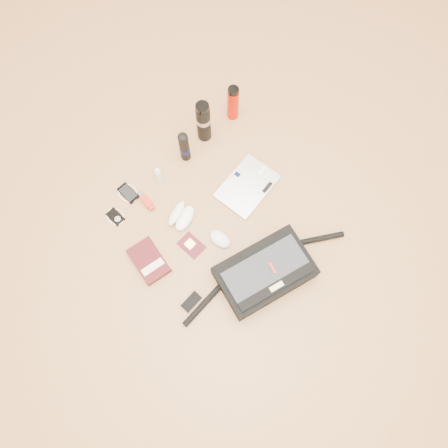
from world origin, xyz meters
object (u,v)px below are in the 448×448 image
object	(u,v)px
laptop	(247,186)
thermos_red	(233,103)
book	(149,261)
thermos_black	(203,122)
messenger_bag	(264,273)

from	to	relation	value
laptop	thermos_red	xyz separation A→B (m)	(0.21, 0.37, 0.10)
laptop	book	bearing A→B (deg)	167.66
laptop	thermos_red	size ratio (longest dim) A/B	1.45
laptop	thermos_black	size ratio (longest dim) A/B	1.21
thermos_red	thermos_black	bearing A→B (deg)	-179.89
messenger_bag	laptop	size ratio (longest dim) A/B	2.61
laptop	messenger_bag	bearing A→B (deg)	-133.01
messenger_bag	book	size ratio (longest dim) A/B	4.11
messenger_bag	laptop	bearing A→B (deg)	68.87
thermos_black	book	bearing A→B (deg)	-150.16
laptop	book	world-z (taller)	book
messenger_bag	laptop	distance (m)	0.46
book	thermos_black	size ratio (longest dim) A/B	0.77
book	thermos_black	world-z (taller)	thermos_black
messenger_bag	thermos_black	world-z (taller)	thermos_black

